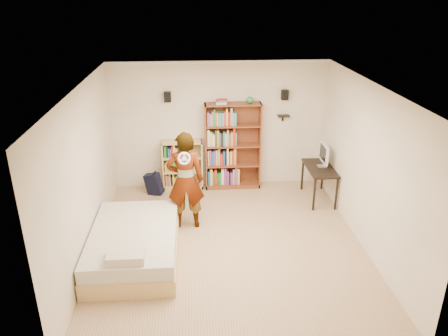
{
  "coord_description": "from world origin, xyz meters",
  "views": [
    {
      "loc": [
        -0.56,
        -6.33,
        4.07
      ],
      "look_at": [
        -0.04,
        0.6,
        1.16
      ],
      "focal_mm": 35.0,
      "sensor_mm": 36.0,
      "label": 1
    }
  ],
  "objects_px": {
    "low_bookshelf": "(183,165)",
    "daybed": "(134,241)",
    "computer_desk": "(319,183)",
    "tall_bookshelf": "(233,146)",
    "person": "(185,181)"
  },
  "relations": [
    {
      "from": "tall_bookshelf",
      "to": "computer_desk",
      "type": "bearing_deg",
      "value": -23.62
    },
    {
      "from": "low_bookshelf",
      "to": "person",
      "type": "xyz_separation_m",
      "value": [
        0.08,
        -1.64,
        0.37
      ]
    },
    {
      "from": "tall_bookshelf",
      "to": "low_bookshelf",
      "type": "xyz_separation_m",
      "value": [
        -1.07,
        0.01,
        -0.4
      ]
    },
    {
      "from": "daybed",
      "to": "person",
      "type": "height_order",
      "value": "person"
    },
    {
      "from": "low_bookshelf",
      "to": "daybed",
      "type": "relative_size",
      "value": 0.51
    },
    {
      "from": "tall_bookshelf",
      "to": "computer_desk",
      "type": "xyz_separation_m",
      "value": [
        1.7,
        -0.74,
        -0.58
      ]
    },
    {
      "from": "tall_bookshelf",
      "to": "daybed",
      "type": "height_order",
      "value": "tall_bookshelf"
    },
    {
      "from": "low_bookshelf",
      "to": "computer_desk",
      "type": "xyz_separation_m",
      "value": [
        2.77,
        -0.75,
        -0.18
      ]
    },
    {
      "from": "low_bookshelf",
      "to": "daybed",
      "type": "height_order",
      "value": "low_bookshelf"
    },
    {
      "from": "person",
      "to": "low_bookshelf",
      "type": "bearing_deg",
      "value": -87.54
    },
    {
      "from": "computer_desk",
      "to": "tall_bookshelf",
      "type": "bearing_deg",
      "value": 156.38
    },
    {
      "from": "daybed",
      "to": "person",
      "type": "relative_size",
      "value": 1.17
    },
    {
      "from": "tall_bookshelf",
      "to": "low_bookshelf",
      "type": "height_order",
      "value": "tall_bookshelf"
    },
    {
      "from": "tall_bookshelf",
      "to": "low_bookshelf",
      "type": "relative_size",
      "value": 1.74
    },
    {
      "from": "low_bookshelf",
      "to": "computer_desk",
      "type": "bearing_deg",
      "value": -15.22
    }
  ]
}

